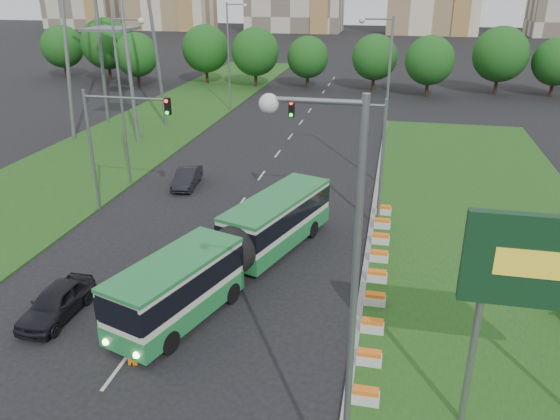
% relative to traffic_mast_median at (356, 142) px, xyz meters
% --- Properties ---
extents(ground, '(360.00, 360.00, 0.00)m').
position_rel_traffic_mast_median_xyz_m(ground, '(-4.78, -10.00, -5.35)').
color(ground, black).
rests_on(ground, ground).
extents(grass_median, '(14.00, 60.00, 0.15)m').
position_rel_traffic_mast_median_xyz_m(grass_median, '(8.22, -2.00, -5.27)').
color(grass_median, '#204C15').
rests_on(grass_median, ground).
extents(median_kerb, '(0.30, 60.00, 0.18)m').
position_rel_traffic_mast_median_xyz_m(median_kerb, '(1.27, -2.00, -5.26)').
color(median_kerb, gray).
rests_on(median_kerb, ground).
extents(left_verge, '(12.00, 110.00, 0.10)m').
position_rel_traffic_mast_median_xyz_m(left_verge, '(-22.78, 15.00, -5.30)').
color(left_verge, '#204C15').
rests_on(left_verge, ground).
extents(lane_markings, '(0.20, 100.00, 0.01)m').
position_rel_traffic_mast_median_xyz_m(lane_markings, '(-7.78, 10.00, -5.35)').
color(lane_markings, '#B5B6AE').
rests_on(lane_markings, ground).
extents(flower_planters, '(1.10, 20.30, 0.60)m').
position_rel_traffic_mast_median_xyz_m(flower_planters, '(1.92, -8.10, -4.90)').
color(flower_planters, silver).
rests_on(flower_planters, grass_median).
extents(traffic_mast_median, '(5.76, 0.32, 8.00)m').
position_rel_traffic_mast_median_xyz_m(traffic_mast_median, '(0.00, 0.00, 0.00)').
color(traffic_mast_median, gray).
rests_on(traffic_mast_median, ground).
extents(traffic_mast_left, '(5.76, 0.32, 8.00)m').
position_rel_traffic_mast_median_xyz_m(traffic_mast_left, '(-15.16, -1.00, 0.00)').
color(traffic_mast_left, gray).
rests_on(traffic_mast_left, ground).
extents(street_lamps, '(36.00, 60.00, 12.00)m').
position_rel_traffic_mast_median_xyz_m(street_lamps, '(-7.78, 0.00, 0.65)').
color(street_lamps, gray).
rests_on(street_lamps, ground).
extents(tree_line, '(120.00, 8.00, 9.00)m').
position_rel_traffic_mast_median_xyz_m(tree_line, '(5.22, 45.00, -0.85)').
color(tree_line, '#185215').
rests_on(tree_line, ground).
extents(articulated_bus, '(2.54, 16.27, 2.68)m').
position_rel_traffic_mast_median_xyz_m(articulated_bus, '(-5.39, -7.68, -3.71)').
color(articulated_bus, beige).
rests_on(articulated_bus, ground).
extents(car_left_near, '(1.85, 4.44, 1.50)m').
position_rel_traffic_mast_median_xyz_m(car_left_near, '(-12.17, -12.99, -4.60)').
color(car_left_near, black).
rests_on(car_left_near, ground).
extents(car_left_far, '(1.93, 4.31, 1.38)m').
position_rel_traffic_mast_median_xyz_m(car_left_far, '(-12.61, 4.48, -4.66)').
color(car_left_far, black).
rests_on(car_left_far, ground).
extents(pedestrian, '(0.55, 0.71, 1.74)m').
position_rel_traffic_mast_median_xyz_m(pedestrian, '(-7.92, -14.14, -4.48)').
color(pedestrian, gray).
rests_on(pedestrian, ground).
extents(shopping_trolley, '(0.35, 0.37, 0.60)m').
position_rel_traffic_mast_median_xyz_m(shopping_trolley, '(-7.32, -15.34, -5.05)').
color(shopping_trolley, orange).
rests_on(shopping_trolley, ground).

